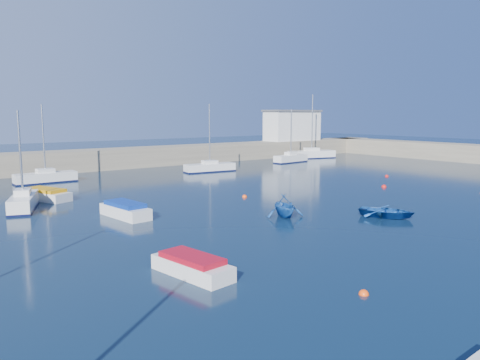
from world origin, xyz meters
TOP-DOWN VIEW (x-y plane):
  - ground at (0.00, 0.00)m, footprint 220.00×220.00m
  - back_wall at (0.00, 46.00)m, footprint 96.00×4.50m
  - right_arm at (44.00, 32.00)m, footprint 4.50×32.00m
  - harbor_office at (30.00, 46.00)m, footprint 10.00×4.00m
  - sailboat_3 at (-18.59, 23.90)m, footprint 3.33×5.73m
  - sailboat_5 at (-13.46, 37.44)m, footprint 6.22×1.89m
  - sailboat_6 at (5.64, 35.06)m, footprint 6.62×2.56m
  - sailboat_7 at (21.61, 37.32)m, footprint 6.01×2.19m
  - sailboat_8 at (29.06, 40.29)m, footprint 8.21×4.17m
  - motorboat_0 at (-16.00, 3.64)m, footprint 2.09×4.36m
  - motorboat_1 at (-13.53, 16.71)m, footprint 2.10×4.62m
  - motorboat_2 at (-16.21, 27.08)m, footprint 3.41×5.13m
  - dinghy_center at (1.09, 5.66)m, footprint 4.01×4.52m
  - dinghy_left at (-4.56, 10.07)m, footprint 3.53×3.77m
  - buoy_0 at (-11.70, -2.47)m, footprint 0.42×0.42m
  - buoy_1 at (12.49, 14.15)m, footprint 0.50×0.50m
  - buoy_3 at (-1.98, 18.00)m, footprint 0.44×0.44m
  - buoy_4 at (19.49, 18.85)m, footprint 0.42×0.42m

SIDE VIEW (x-z plane):
  - ground at x=0.00m, z-range 0.00..0.00m
  - buoy_0 at x=-11.70m, z-range -0.21..0.21m
  - buoy_1 at x=12.49m, z-range -0.25..0.25m
  - buoy_3 at x=-1.98m, z-range -0.22..0.22m
  - buoy_4 at x=19.49m, z-range -0.21..0.21m
  - dinghy_center at x=1.09m, z-range 0.00..0.77m
  - motorboat_0 at x=-16.00m, z-range -0.03..0.91m
  - motorboat_2 at x=-16.21m, z-range -0.03..0.97m
  - motorboat_1 at x=-13.53m, z-range -0.03..1.06m
  - sailboat_6 at x=5.64m, z-range -3.65..4.79m
  - sailboat_5 at x=-13.46m, z-range -3.49..4.69m
  - sailboat_3 at x=-18.59m, z-range -3.11..4.35m
  - sailboat_7 at x=21.61m, z-range -3.32..4.57m
  - sailboat_8 at x=29.06m, z-range -4.48..5.84m
  - dinghy_left at x=-4.56m, z-range 0.00..1.59m
  - back_wall at x=0.00m, z-range 0.00..2.60m
  - right_arm at x=44.00m, z-range 0.00..2.60m
  - harbor_office at x=30.00m, z-range 2.60..7.60m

